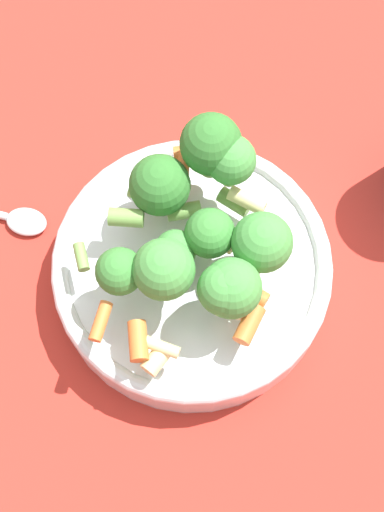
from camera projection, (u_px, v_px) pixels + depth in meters
The scene contains 3 objects.
ground_plane at pixel (192, 279), 0.60m from camera, with size 3.00×3.00×0.00m, color #B72D23.
bowl at pixel (192, 269), 0.58m from camera, with size 0.23×0.23×0.04m.
pasta_salad at pixel (199, 230), 0.53m from camera, with size 0.16×0.19×0.08m.
Camera 1 is at (-0.12, 0.16, 0.57)m, focal length 50.00 mm.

